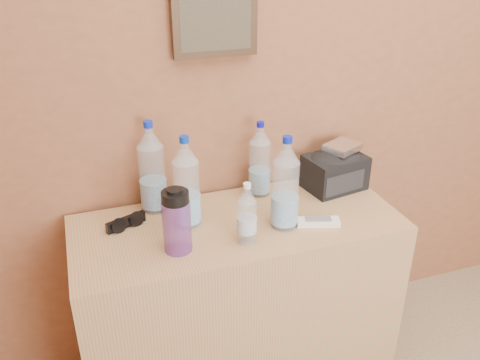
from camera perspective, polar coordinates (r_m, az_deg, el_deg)
name	(u,v)px	position (r m, az deg, el deg)	size (l,w,h in m)	color
picture_frame	(215,20)	(1.81, -2.85, 17.50)	(0.30, 0.03, 0.25)	#382311
dresser	(238,302)	(2.05, -0.23, -13.51)	(1.18, 0.49, 0.74)	tan
pet_large_a	(187,187)	(1.76, -6.02, -0.74)	(0.09, 0.09, 0.33)	silver
pet_large_b	(152,172)	(1.87, -9.84, 0.93)	(0.09, 0.09, 0.35)	#CBE5F8
pet_large_c	(260,163)	(1.96, 2.23, 1.94)	(0.08, 0.08, 0.30)	#C8F1FF
pet_large_d	(285,188)	(1.74, 5.11, -0.88)	(0.09, 0.09, 0.34)	silver
pet_small	(247,217)	(1.67, 0.77, -4.13)	(0.06, 0.06, 0.22)	#ACCAD5
nalgene_bottle	(177,221)	(1.64, -7.13, -4.55)	(0.09, 0.09, 0.22)	#773A91
sunglasses	(126,222)	(1.84, -12.69, -4.64)	(0.15, 0.06, 0.04)	black
ac_remote	(318,222)	(1.83, 8.76, -4.67)	(0.15, 0.05, 0.02)	white
toiletry_bag	(335,170)	(2.06, 10.60, 1.11)	(0.23, 0.16, 0.16)	black
foil_packet	(342,147)	(2.05, 11.40, 3.64)	(0.13, 0.11, 0.03)	silver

